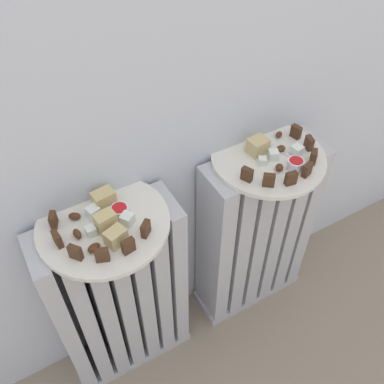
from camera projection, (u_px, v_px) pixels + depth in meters
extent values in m
cube|color=#B2B2B7|center=(132.00, 346.00, 1.37)|extent=(0.36, 0.13, 0.03)
cube|color=#B2B2B7|center=(64.00, 322.00, 1.09)|extent=(0.04, 0.13, 0.59)
cube|color=#B2B2B7|center=(83.00, 313.00, 1.11)|extent=(0.04, 0.13, 0.59)
cube|color=#B2B2B7|center=(102.00, 304.00, 1.13)|extent=(0.04, 0.13, 0.59)
cube|color=#B2B2B7|center=(120.00, 295.00, 1.15)|extent=(0.04, 0.13, 0.59)
cube|color=#B2B2B7|center=(138.00, 287.00, 1.16)|extent=(0.04, 0.13, 0.59)
cube|color=#B2B2B7|center=(154.00, 279.00, 1.18)|extent=(0.04, 0.13, 0.59)
cube|color=#B2B2B7|center=(171.00, 271.00, 1.20)|extent=(0.04, 0.13, 0.59)
cube|color=#B2B2B7|center=(246.00, 286.00, 1.52)|extent=(0.36, 0.13, 0.03)
cube|color=#B2B2B7|center=(214.00, 251.00, 1.25)|extent=(0.05, 0.13, 0.59)
cube|color=#B2B2B7|center=(231.00, 243.00, 1.27)|extent=(0.05, 0.13, 0.59)
cube|color=#B2B2B7|center=(247.00, 235.00, 1.29)|extent=(0.05, 0.13, 0.59)
cube|color=#B2B2B7|center=(263.00, 228.00, 1.31)|extent=(0.05, 0.13, 0.59)
cube|color=#B2B2B7|center=(279.00, 221.00, 1.33)|extent=(0.05, 0.13, 0.59)
cube|color=#B2B2B7|center=(294.00, 213.00, 1.35)|extent=(0.05, 0.13, 0.59)
cylinder|color=silver|center=(103.00, 223.00, 0.93)|extent=(0.29, 0.29, 0.01)
cylinder|color=silver|center=(268.00, 157.00, 1.08)|extent=(0.29, 0.29, 0.01)
cube|color=#472B19|center=(53.00, 220.00, 0.91)|extent=(0.02, 0.03, 0.04)
cube|color=#472B19|center=(57.00, 239.00, 0.87)|extent=(0.02, 0.03, 0.04)
cube|color=#472B19|center=(75.00, 252.00, 0.85)|extent=(0.03, 0.03, 0.04)
cube|color=#472B19|center=(102.00, 255.00, 0.84)|extent=(0.03, 0.02, 0.04)
cube|color=#472B19|center=(128.00, 246.00, 0.86)|extent=(0.03, 0.02, 0.04)
cube|color=#472B19|center=(146.00, 229.00, 0.89)|extent=(0.03, 0.03, 0.04)
cube|color=tan|center=(116.00, 237.00, 0.87)|extent=(0.05, 0.04, 0.04)
cube|color=tan|center=(106.00, 222.00, 0.90)|extent=(0.05, 0.04, 0.05)
cube|color=tan|center=(104.00, 199.00, 0.95)|extent=(0.05, 0.04, 0.04)
cube|color=white|center=(127.00, 219.00, 0.92)|extent=(0.04, 0.04, 0.03)
cube|color=white|center=(91.00, 231.00, 0.90)|extent=(0.02, 0.02, 0.02)
cube|color=white|center=(93.00, 212.00, 0.93)|extent=(0.03, 0.03, 0.03)
ellipsoid|color=#4C2814|center=(77.00, 199.00, 0.96)|extent=(0.03, 0.02, 0.01)
ellipsoid|color=#4C2814|center=(94.00, 248.00, 0.87)|extent=(0.03, 0.03, 0.02)
ellipsoid|color=#4C2814|center=(77.00, 234.00, 0.89)|extent=(0.02, 0.03, 0.02)
ellipsoid|color=#4C2814|center=(75.00, 216.00, 0.93)|extent=(0.03, 0.03, 0.02)
cylinder|color=white|center=(120.00, 211.00, 0.93)|extent=(0.04, 0.04, 0.02)
cylinder|color=red|center=(120.00, 209.00, 0.93)|extent=(0.03, 0.03, 0.01)
cube|color=#472B19|center=(247.00, 174.00, 1.01)|extent=(0.02, 0.03, 0.04)
cube|color=#472B19|center=(269.00, 180.00, 0.99)|extent=(0.03, 0.03, 0.04)
cube|color=#472B19|center=(291.00, 178.00, 1.00)|extent=(0.03, 0.02, 0.04)
cube|color=#472B19|center=(307.00, 170.00, 1.02)|extent=(0.03, 0.02, 0.04)
cube|color=#472B19|center=(314.00, 157.00, 1.05)|extent=(0.03, 0.03, 0.04)
cube|color=#472B19|center=(309.00, 143.00, 1.09)|extent=(0.02, 0.03, 0.04)
cube|color=#472B19|center=(296.00, 132.00, 1.12)|extent=(0.02, 0.03, 0.04)
cube|color=tan|center=(258.00, 146.00, 1.07)|extent=(0.05, 0.04, 0.04)
cube|color=white|center=(262.00, 161.00, 1.05)|extent=(0.03, 0.03, 0.02)
cube|color=white|center=(273.00, 155.00, 1.06)|extent=(0.03, 0.03, 0.02)
cube|color=white|center=(297.00, 150.00, 1.07)|extent=(0.03, 0.03, 0.03)
ellipsoid|color=#4C2814|center=(279.00, 135.00, 1.13)|extent=(0.03, 0.03, 0.01)
ellipsoid|color=#4C2814|center=(281.00, 149.00, 1.09)|extent=(0.03, 0.02, 0.02)
ellipsoid|color=#4C2814|center=(279.00, 168.00, 1.04)|extent=(0.03, 0.03, 0.02)
cylinder|color=white|center=(295.00, 164.00, 1.04)|extent=(0.04, 0.04, 0.02)
cylinder|color=red|center=(296.00, 162.00, 1.03)|extent=(0.03, 0.03, 0.01)
cube|color=silver|center=(286.00, 154.00, 1.08)|extent=(0.03, 0.07, 0.00)
cube|color=silver|center=(267.00, 144.00, 1.11)|extent=(0.03, 0.03, 0.00)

